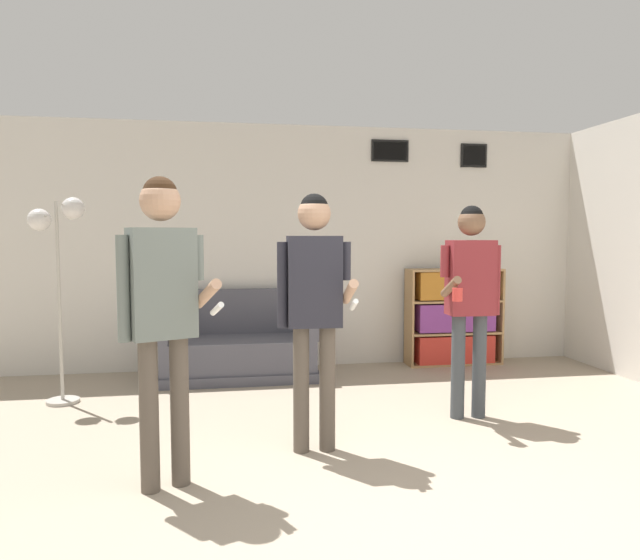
# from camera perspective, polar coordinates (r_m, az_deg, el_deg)

# --- Properties ---
(wall_back) EXTENTS (8.52, 0.08, 2.70)m
(wall_back) POSITION_cam_1_polar(r_m,az_deg,el_deg) (6.46, -0.15, 3.35)
(wall_back) COLOR beige
(wall_back) RESTS_ON ground_plane
(couch) EXTENTS (1.61, 0.80, 0.90)m
(couch) POSITION_cam_1_polar(r_m,az_deg,el_deg) (6.08, -8.12, -6.81)
(couch) COLOR #4C4C56
(couch) RESTS_ON ground_plane
(bookshelf) EXTENTS (1.10, 0.30, 1.10)m
(bookshelf) POSITION_cam_1_polar(r_m,az_deg,el_deg) (6.74, 13.24, -3.60)
(bookshelf) COLOR #A87F51
(bookshelf) RESTS_ON ground_plane
(floor_lamp) EXTENTS (0.47, 0.28, 1.81)m
(floor_lamp) POSITION_cam_1_polar(r_m,az_deg,el_deg) (5.45, -24.78, 3.11)
(floor_lamp) COLOR #ADA89E
(floor_lamp) RESTS_ON ground_plane
(person_player_foreground_left) EXTENTS (0.59, 0.42, 1.81)m
(person_player_foreground_left) POSITION_cam_1_polar(r_m,az_deg,el_deg) (3.38, -15.50, -1.57)
(person_player_foreground_left) COLOR brown
(person_player_foreground_left) RESTS_ON ground_plane
(person_player_foreground_center) EXTENTS (0.50, 0.47, 1.76)m
(person_player_foreground_center) POSITION_cam_1_polar(r_m,az_deg,el_deg) (3.84, -0.58, -1.32)
(person_player_foreground_center) COLOR brown
(person_player_foreground_center) RESTS_ON ground_plane
(person_watcher_holding_cup) EXTENTS (0.51, 0.42, 1.72)m
(person_watcher_holding_cup) POSITION_cam_1_polar(r_m,az_deg,el_deg) (4.71, 14.80, -0.77)
(person_watcher_holding_cup) COLOR #3D4247
(person_watcher_holding_cup) RESTS_ON ground_plane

